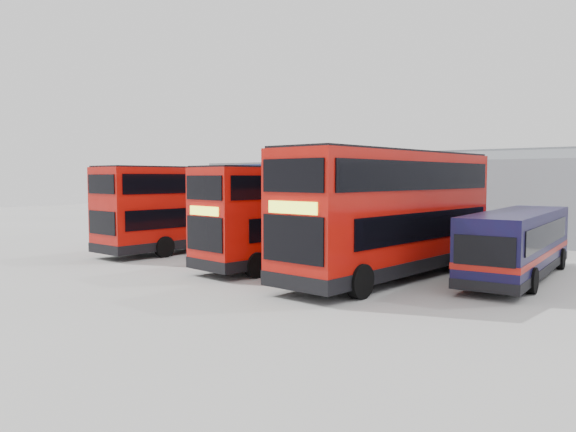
{
  "coord_description": "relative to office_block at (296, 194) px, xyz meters",
  "views": [
    {
      "loc": [
        14.84,
        -19.04,
        3.99
      ],
      "look_at": [
        -2.06,
        2.01,
        2.1
      ],
      "focal_mm": 35.0,
      "sensor_mm": 36.0,
      "label": 1
    }
  ],
  "objects": [
    {
      "name": "double_decker_centre",
      "position": [
        13.35,
        -17.02,
        -0.37
      ],
      "size": [
        3.64,
        10.68,
        4.43
      ],
      "rotation": [
        0.0,
        0.0,
        -0.11
      ],
      "color": "#B9110A",
      "rests_on": "ground"
    },
    {
      "name": "single_decker_blue",
      "position": [
        22.22,
        -14.45,
        -1.27
      ],
      "size": [
        3.03,
        9.91,
        2.65
      ],
      "rotation": [
        0.0,
        0.0,
        3.22
      ],
      "color": "black",
      "rests_on": "ground"
    },
    {
      "name": "ground_plane",
      "position": [
        14.0,
        -17.99,
        -2.58
      ],
      "size": [
        120.0,
        120.0,
        0.0
      ],
      "primitive_type": "plane",
      "color": "#A2A29C",
      "rests_on": "ground"
    },
    {
      "name": "double_decker_left",
      "position": [
        5.65,
        -16.63,
        -0.33
      ],
      "size": [
        3.01,
        10.8,
        4.53
      ],
      "rotation": [
        0.0,
        0.0,
        3.11
      ],
      "color": "#B9110A",
      "rests_on": "ground"
    },
    {
      "name": "office_block",
      "position": [
        0.0,
        0.0,
        0.0
      ],
      "size": [
        12.3,
        8.32,
        5.12
      ],
      "color": "navy",
      "rests_on": "ground"
    },
    {
      "name": "double_decker_right",
      "position": [
        18.22,
        -17.31,
        -0.09
      ],
      "size": [
        3.51,
        11.97,
        5.01
      ],
      "rotation": [
        0.0,
        0.0,
        -0.05
      ],
      "color": "#B9110A",
      "rests_on": "ground"
    },
    {
      "name": "panel_van",
      "position": [
        -5.4,
        -5.74,
        -1.43
      ],
      "size": [
        2.21,
        4.81,
        2.06
      ],
      "rotation": [
        0.0,
        0.0,
        0.05
      ],
      "color": "white",
      "rests_on": "ground"
    }
  ]
}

